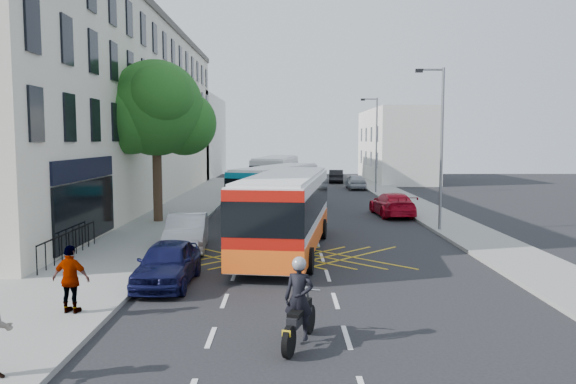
{
  "coord_description": "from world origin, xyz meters",
  "views": [
    {
      "loc": [
        -1.44,
        -15.82,
        4.65
      ],
      "look_at": [
        -1.33,
        10.24,
        2.2
      ],
      "focal_mm": 35.0,
      "sensor_mm": 36.0,
      "label": 1
    }
  ],
  "objects_px": {
    "red_hatchback": "(392,204)",
    "distant_car_grey": "(305,176)",
    "distant_car_silver": "(356,182)",
    "distant_car_dark": "(336,176)",
    "lamp_far": "(375,140)",
    "bus_mid": "(277,187)",
    "parked_car_silver": "(187,232)",
    "lamp_near": "(440,140)",
    "bus_far": "(276,174)",
    "parked_car_blue": "(168,263)",
    "bus_near": "(287,211)",
    "pedestrian_far": "(71,279)",
    "street_tree": "(156,109)",
    "motorbike": "(299,304)"
  },
  "relations": [
    {
      "from": "bus_mid",
      "to": "parked_car_silver",
      "type": "distance_m",
      "value": 13.4
    },
    {
      "from": "distant_car_dark",
      "to": "bus_near",
      "type": "bearing_deg",
      "value": 86.42
    },
    {
      "from": "bus_mid",
      "to": "pedestrian_far",
      "type": "relative_size",
      "value": 5.98
    },
    {
      "from": "distant_car_grey",
      "to": "distant_car_silver",
      "type": "relative_size",
      "value": 1.18
    },
    {
      "from": "distant_car_silver",
      "to": "street_tree",
      "type": "bearing_deg",
      "value": 57.99
    },
    {
      "from": "lamp_far",
      "to": "bus_near",
      "type": "xyz_separation_m",
      "value": [
        -7.59,
        -24.81,
        -2.91
      ]
    },
    {
      "from": "lamp_near",
      "to": "bus_near",
      "type": "height_order",
      "value": "lamp_near"
    },
    {
      "from": "parked_car_blue",
      "to": "distant_car_grey",
      "type": "height_order",
      "value": "parked_car_blue"
    },
    {
      "from": "street_tree",
      "to": "distant_car_silver",
      "type": "bearing_deg",
      "value": 57.62
    },
    {
      "from": "lamp_near",
      "to": "distant_car_silver",
      "type": "xyz_separation_m",
      "value": [
        -1.04,
        24.51,
        -3.9
      ]
    },
    {
      "from": "lamp_near",
      "to": "parked_car_blue",
      "type": "height_order",
      "value": "lamp_near"
    },
    {
      "from": "street_tree",
      "to": "motorbike",
      "type": "bearing_deg",
      "value": -68.21
    },
    {
      "from": "red_hatchback",
      "to": "pedestrian_far",
      "type": "distance_m",
      "value": 22.96
    },
    {
      "from": "street_tree",
      "to": "lamp_near",
      "type": "xyz_separation_m",
      "value": [
        14.71,
        -2.97,
        -1.68
      ]
    },
    {
      "from": "lamp_far",
      "to": "bus_mid",
      "type": "height_order",
      "value": "lamp_far"
    },
    {
      "from": "lamp_far",
      "to": "parked_car_blue",
      "type": "bearing_deg",
      "value": -110.71
    },
    {
      "from": "bus_far",
      "to": "distant_car_grey",
      "type": "bearing_deg",
      "value": 83.59
    },
    {
      "from": "parked_car_blue",
      "to": "distant_car_silver",
      "type": "height_order",
      "value": "distant_car_silver"
    },
    {
      "from": "motorbike",
      "to": "red_hatchback",
      "type": "distance_m",
      "value": 22.34
    },
    {
      "from": "lamp_near",
      "to": "pedestrian_far",
      "type": "xyz_separation_m",
      "value": [
        -13.2,
        -13.56,
        -3.58
      ]
    },
    {
      "from": "parked_car_silver",
      "to": "red_hatchback",
      "type": "relative_size",
      "value": 0.92
    },
    {
      "from": "distant_car_silver",
      "to": "distant_car_dark",
      "type": "bearing_deg",
      "value": -81.55
    },
    {
      "from": "distant_car_dark",
      "to": "motorbike",
      "type": "bearing_deg",
      "value": 88.54
    },
    {
      "from": "lamp_far",
      "to": "distant_car_grey",
      "type": "bearing_deg",
      "value": 113.89
    },
    {
      "from": "street_tree",
      "to": "lamp_far",
      "type": "height_order",
      "value": "street_tree"
    },
    {
      "from": "bus_far",
      "to": "pedestrian_far",
      "type": "height_order",
      "value": "bus_far"
    },
    {
      "from": "parked_car_blue",
      "to": "distant_car_dark",
      "type": "xyz_separation_m",
      "value": [
        9.22,
        42.76,
        -0.01
      ]
    },
    {
      "from": "lamp_near",
      "to": "red_hatchback",
      "type": "xyz_separation_m",
      "value": [
        -1.15,
        5.98,
        -3.89
      ]
    },
    {
      "from": "lamp_near",
      "to": "motorbike",
      "type": "bearing_deg",
      "value": -115.32
    },
    {
      "from": "bus_near",
      "to": "bus_far",
      "type": "distance_m",
      "value": 25.05
    },
    {
      "from": "bus_far",
      "to": "parked_car_blue",
      "type": "bearing_deg",
      "value": -88.5
    },
    {
      "from": "lamp_near",
      "to": "lamp_far",
      "type": "height_order",
      "value": "same"
    },
    {
      "from": "bus_near",
      "to": "parked_car_silver",
      "type": "xyz_separation_m",
      "value": [
        -4.2,
        0.34,
        -0.94
      ]
    },
    {
      "from": "bus_near",
      "to": "motorbike",
      "type": "height_order",
      "value": "bus_near"
    },
    {
      "from": "red_hatchback",
      "to": "distant_car_grey",
      "type": "relative_size",
      "value": 1.0
    },
    {
      "from": "red_hatchback",
      "to": "distant_car_grey",
      "type": "xyz_separation_m",
      "value": [
        -4.35,
        26.44,
        -0.03
      ]
    },
    {
      "from": "lamp_far",
      "to": "parked_car_blue",
      "type": "xyz_separation_m",
      "value": [
        -11.41,
        -30.19,
        -3.91
      ]
    },
    {
      "from": "lamp_far",
      "to": "pedestrian_far",
      "type": "bearing_deg",
      "value": -111.47
    },
    {
      "from": "bus_near",
      "to": "parked_car_silver",
      "type": "relative_size",
      "value": 2.55
    },
    {
      "from": "pedestrian_far",
      "to": "parked_car_silver",
      "type": "bearing_deg",
      "value": -86.67
    },
    {
      "from": "bus_far",
      "to": "distant_car_grey",
      "type": "relative_size",
      "value": 2.32
    },
    {
      "from": "red_hatchback",
      "to": "distant_car_dark",
      "type": "relative_size",
      "value": 1.17
    },
    {
      "from": "bus_far",
      "to": "red_hatchback",
      "type": "xyz_separation_m",
      "value": [
        7.27,
        -14.25,
        -0.95
      ]
    },
    {
      "from": "distant_car_dark",
      "to": "red_hatchback",
      "type": "bearing_deg",
      "value": 96.87
    },
    {
      "from": "parked_car_blue",
      "to": "pedestrian_far",
      "type": "distance_m",
      "value": 3.83
    },
    {
      "from": "bus_near",
      "to": "bus_mid",
      "type": "xyz_separation_m",
      "value": [
        -0.62,
        13.23,
        -0.16
      ]
    },
    {
      "from": "bus_near",
      "to": "distant_car_silver",
      "type": "xyz_separation_m",
      "value": [
        6.55,
        29.32,
        -0.99
      ]
    },
    {
      "from": "bus_near",
      "to": "distant_car_dark",
      "type": "xyz_separation_m",
      "value": [
        5.41,
        37.39,
        -1.0
      ]
    },
    {
      "from": "distant_car_silver",
      "to": "bus_near",
      "type": "bearing_deg",
      "value": 77.78
    },
    {
      "from": "motorbike",
      "to": "lamp_near",
      "type": "bearing_deg",
      "value": 82.66
    }
  ]
}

